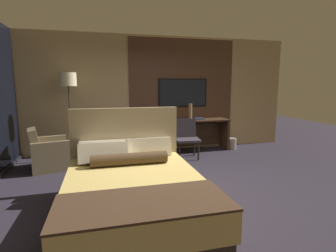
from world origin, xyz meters
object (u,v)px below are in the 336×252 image
(vase_tall, at_px, (190,112))
(vase_short, at_px, (159,117))
(armchair_by_window, at_px, (49,154))
(desk, at_px, (185,129))
(desk_chair, at_px, (186,135))
(bed, at_px, (133,190))
(tv, at_px, (183,93))
(floor_lamp, at_px, (68,87))
(book, at_px, (200,119))
(waste_bin, at_px, (232,144))

(vase_tall, xyz_separation_m, vase_short, (-0.78, 0.04, -0.10))
(armchair_by_window, bearing_deg, vase_tall, -91.48)
(desk, height_order, armchair_by_window, armchair_by_window)
(desk_chair, height_order, vase_tall, vase_tall)
(bed, relative_size, tv, 1.77)
(floor_lamp, height_order, book, floor_lamp)
(vase_short, bearing_deg, bed, -108.41)
(tv, relative_size, vase_short, 6.72)
(book, bearing_deg, floor_lamp, -176.47)
(tv, distance_m, floor_lamp, 2.68)
(desk, height_order, tv, tv)
(floor_lamp, height_order, vase_tall, floor_lamp)
(bed, relative_size, vase_tall, 5.64)
(vase_short, bearing_deg, desk, -1.12)
(desk, bearing_deg, vase_tall, -10.23)
(vase_tall, height_order, waste_bin, vase_tall)
(bed, distance_m, desk, 3.43)
(vase_tall, xyz_separation_m, waste_bin, (1.09, -0.14, -0.83))
(floor_lamp, distance_m, book, 3.14)
(tv, bearing_deg, floor_lamp, -171.50)
(tv, relative_size, armchair_by_window, 1.46)
(desk_chair, relative_size, vase_short, 4.67)
(bed, distance_m, book, 3.65)
(tv, xyz_separation_m, vase_short, (-0.66, -0.19, -0.56))
(floor_lamp, distance_m, vase_short, 2.13)
(desk_chair, bearing_deg, tv, 85.05)
(armchair_by_window, xyz_separation_m, book, (3.40, 0.71, 0.51))
(floor_lamp, bearing_deg, tv, 8.50)
(floor_lamp, relative_size, vase_tall, 4.80)
(floor_lamp, xyz_separation_m, vase_tall, (2.77, 0.17, -0.61))
(floor_lamp, relative_size, waste_bin, 6.72)
(desk_chair, relative_size, armchair_by_window, 1.01)
(desk, distance_m, armchair_by_window, 3.12)
(desk, distance_m, vase_tall, 0.45)
(bed, bearing_deg, vase_short, 71.59)
(vase_tall, relative_size, waste_bin, 1.40)
(armchair_by_window, bearing_deg, desk_chair, -101.31)
(floor_lamp, bearing_deg, vase_short, 5.82)
(desk, height_order, vase_short, vase_short)
(bed, distance_m, tv, 3.77)
(vase_tall, bearing_deg, desk_chair, -116.58)
(desk_chair, bearing_deg, desk, 81.24)
(vase_short, bearing_deg, desk_chair, -50.25)
(vase_short, bearing_deg, tv, 16.37)
(bed, height_order, waste_bin, bed)
(tv, distance_m, vase_short, 0.88)
(desk, xyz_separation_m, armchair_by_window, (-3.03, -0.71, -0.25))
(floor_lamp, bearing_deg, desk_chair, -9.02)
(armchair_by_window, xyz_separation_m, waste_bin, (4.24, 0.55, -0.15))
(floor_lamp, xyz_separation_m, vase_short, (1.99, 0.20, -0.72))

